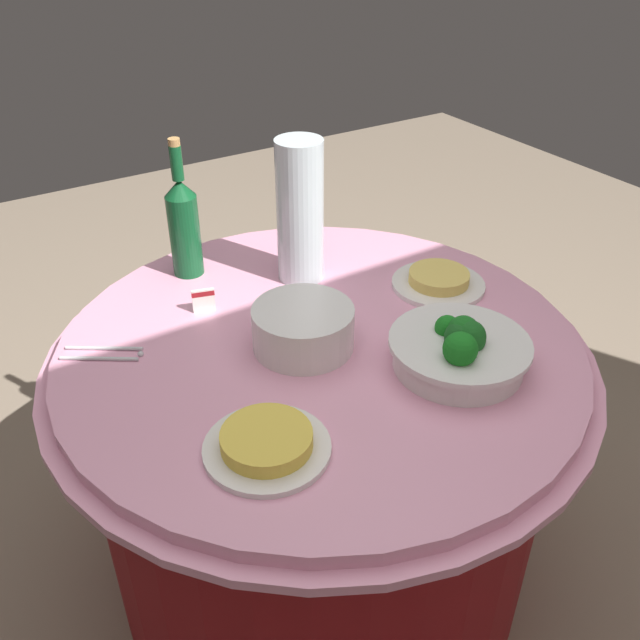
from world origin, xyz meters
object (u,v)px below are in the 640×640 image
broccoli_bowl (460,349)px  wine_bottle (184,224)px  decorative_fruit_vase (300,219)px  plate_stack (304,328)px  serving_tongs (105,353)px  food_plate_fried_egg (267,443)px  food_plate_noodles (438,281)px  label_placard_front (203,299)px

broccoli_bowl → wine_bottle: wine_bottle is taller
decorative_fruit_vase → plate_stack: bearing=60.3°
plate_stack → decorative_fruit_vase: 0.32m
plate_stack → wine_bottle: bearing=-79.7°
decorative_fruit_vase → serving_tongs: bearing=7.6°
serving_tongs → food_plate_fried_egg: size_ratio=0.72×
broccoli_bowl → food_plate_noodles: size_ratio=1.27×
broccoli_bowl → label_placard_front: broccoli_bowl is taller
decorative_fruit_vase → label_placard_front: decorative_fruit_vase is taller
wine_bottle → food_plate_noodles: 0.62m
wine_bottle → serving_tongs: (0.28, 0.23, -0.12)m
plate_stack → decorative_fruit_vase: decorative_fruit_vase is taller
food_plate_fried_egg → food_plate_noodles: (-0.61, -0.27, -0.00)m
wine_bottle → serving_tongs: wine_bottle is taller
plate_stack → broccoli_bowl: bearing=135.0°
broccoli_bowl → food_plate_noodles: broccoli_bowl is taller
decorative_fruit_vase → serving_tongs: decorative_fruit_vase is taller
broccoli_bowl → wine_bottle: size_ratio=0.83×
food_plate_fried_egg → decorative_fruit_vase: bearing=-126.3°
serving_tongs → food_plate_fried_egg: food_plate_fried_egg is taller
decorative_fruit_vase → wine_bottle: bearing=-36.2°
decorative_fruit_vase → food_plate_fried_egg: decorative_fruit_vase is taller
label_placard_front → serving_tongs: bearing=11.2°
broccoli_bowl → serving_tongs: bearing=-35.4°
decorative_fruit_vase → food_plate_fried_egg: bearing=53.7°
broccoli_bowl → plate_stack: broccoli_bowl is taller
broccoli_bowl → serving_tongs: size_ratio=1.78×
food_plate_noodles → label_placard_front: label_placard_front is taller
wine_bottle → label_placard_front: 0.21m
serving_tongs → broccoli_bowl: bearing=144.6°
food_plate_fried_egg → label_placard_front: bearing=-101.3°
decorative_fruit_vase → food_plate_noodles: (-0.25, 0.22, -0.14)m
wine_bottle → label_placard_front: (0.04, 0.18, -0.10)m
label_placard_front → wine_bottle: bearing=-102.7°
decorative_fruit_vase → broccoli_bowl: bearing=99.0°
wine_bottle → food_plate_noodles: bearing=141.3°
plate_stack → food_plate_fried_egg: bearing=47.4°
serving_tongs → label_placard_front: 0.25m
broccoli_bowl → wine_bottle: 0.71m
food_plate_noodles → label_placard_front: 0.55m
wine_bottle → food_plate_fried_egg: size_ratio=1.53×
plate_stack → label_placard_front: size_ratio=3.82×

